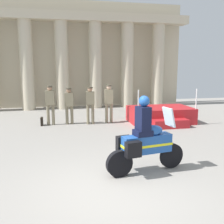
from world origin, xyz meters
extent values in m
plane|color=gray|center=(0.00, 0.00, 0.00)|extent=(28.15, 28.15, 0.00)
cube|color=#B6AB91|center=(0.15, 12.06, 3.31)|extent=(13.80, 0.30, 6.61)
cylinder|color=beige|center=(-2.89, 11.07, 2.60)|extent=(0.78, 0.78, 5.20)
cylinder|color=beige|center=(-0.86, 11.07, 2.60)|extent=(0.78, 0.78, 5.20)
cylinder|color=beige|center=(1.17, 11.07, 2.60)|extent=(0.78, 0.78, 5.20)
cylinder|color=beige|center=(3.20, 11.07, 2.60)|extent=(0.78, 0.78, 5.20)
cylinder|color=beige|center=(5.23, 11.07, 2.60)|extent=(0.78, 0.78, 5.20)
cube|color=#BEB297|center=(0.15, 11.07, 5.45)|extent=(13.80, 0.98, 0.50)
cube|color=#B21E23|center=(3.48, 6.12, 0.36)|extent=(2.82, 1.80, 0.71)
cube|color=#B21E23|center=(3.48, 4.97, 0.18)|extent=(1.55, 0.50, 0.36)
cylinder|color=silver|center=(2.15, 5.30, 1.16)|extent=(0.05, 0.05, 0.90)
cylinder|color=silver|center=(4.81, 5.30, 1.16)|extent=(0.05, 0.05, 0.90)
cylinder|color=#7A7056|center=(-1.60, 6.58, 0.45)|extent=(0.13, 0.13, 0.90)
cylinder|color=#7A7056|center=(-1.38, 6.58, 0.45)|extent=(0.13, 0.13, 0.90)
cube|color=#7A7056|center=(-1.49, 6.58, 1.21)|extent=(0.40, 0.26, 0.63)
sphere|color=tan|center=(-1.49, 6.58, 1.63)|extent=(0.21, 0.21, 0.21)
cylinder|color=#494334|center=(-1.49, 6.58, 1.71)|extent=(0.24, 0.24, 0.06)
cylinder|color=#7A7056|center=(-0.78, 6.58, 0.41)|extent=(0.13, 0.13, 0.82)
cylinder|color=#7A7056|center=(-0.56, 6.58, 0.41)|extent=(0.13, 0.13, 0.82)
cube|color=#7A7056|center=(-0.67, 6.58, 1.12)|extent=(0.40, 0.26, 0.60)
sphere|color=#997056|center=(-0.67, 6.58, 1.53)|extent=(0.21, 0.21, 0.21)
cylinder|color=#494334|center=(-0.67, 6.58, 1.60)|extent=(0.24, 0.24, 0.06)
cylinder|color=#7A7056|center=(0.14, 6.40, 0.45)|extent=(0.13, 0.13, 0.90)
cylinder|color=#7A7056|center=(0.36, 6.40, 0.45)|extent=(0.13, 0.13, 0.90)
cube|color=#7A7056|center=(0.25, 6.40, 1.18)|extent=(0.40, 0.26, 0.57)
sphere|color=tan|center=(0.25, 6.40, 1.57)|extent=(0.21, 0.21, 0.21)
cylinder|color=#494334|center=(0.25, 6.40, 1.65)|extent=(0.24, 0.24, 0.06)
cylinder|color=gray|center=(1.02, 6.55, 0.44)|extent=(0.13, 0.13, 0.87)
cylinder|color=gray|center=(1.24, 6.55, 0.44)|extent=(0.13, 0.13, 0.87)
cube|color=gray|center=(1.13, 6.55, 1.20)|extent=(0.40, 0.26, 0.66)
sphere|color=beige|center=(1.13, 6.55, 1.64)|extent=(0.21, 0.21, 0.21)
cylinder|color=brown|center=(1.13, 6.55, 1.71)|extent=(0.24, 0.24, 0.06)
cylinder|color=black|center=(1.66, 0.91, 0.32)|extent=(0.65, 0.21, 0.64)
cylinder|color=black|center=(0.23, 0.65, 0.32)|extent=(0.65, 0.25, 0.64)
cube|color=#1E4C99|center=(0.95, 0.78, 0.72)|extent=(1.28, 0.54, 0.44)
ellipsoid|color=#1E4C99|center=(1.09, 0.80, 1.04)|extent=(0.57, 0.41, 0.26)
cube|color=yellow|center=(0.95, 0.78, 0.70)|extent=(1.30, 0.55, 0.06)
cube|color=silver|center=(1.54, 0.88, 1.34)|extent=(0.23, 0.42, 0.47)
cube|color=black|center=(0.41, 0.94, 0.72)|extent=(0.39, 0.24, 0.36)
cube|color=black|center=(0.50, 0.43, 0.72)|extent=(0.39, 0.24, 0.36)
cube|color=black|center=(0.83, 0.76, 1.01)|extent=(0.45, 0.41, 0.14)
cube|color=black|center=(0.83, 0.76, 1.36)|extent=(0.32, 0.40, 0.56)
sphere|color=#1E4C99|center=(0.85, 0.76, 1.77)|extent=(0.26, 0.26, 0.26)
cube|color=black|center=(-1.88, 6.56, 0.18)|extent=(0.10, 0.32, 0.36)
camera|label=1|loc=(-1.10, -4.92, 2.57)|focal=41.25mm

